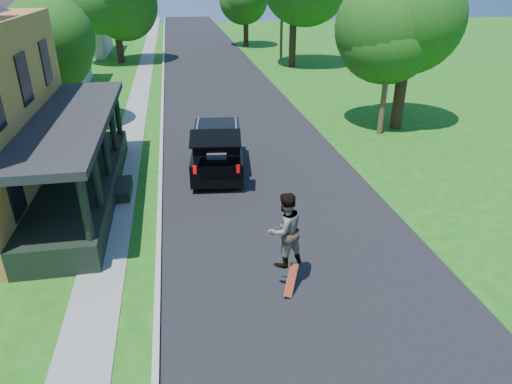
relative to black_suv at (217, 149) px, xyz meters
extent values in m
plane|color=#165C12|center=(1.67, -7.72, -0.91)|extent=(140.00, 140.00, 0.00)
cube|color=black|center=(1.67, 12.28, -0.91)|extent=(8.00, 120.00, 0.02)
cube|color=#A2A29D|center=(-2.38, 12.28, -0.91)|extent=(0.15, 120.00, 0.12)
cube|color=gray|center=(-3.93, 12.28, -0.91)|extent=(1.30, 120.00, 0.03)
cube|color=gray|center=(-7.83, -1.72, -0.91)|extent=(6.50, 1.20, 0.03)
cube|color=black|center=(-5.13, -1.72, -0.46)|extent=(2.40, 10.00, 0.90)
cube|color=black|center=(-5.13, -1.72, 2.09)|extent=(2.60, 10.30, 0.25)
cube|color=beige|center=(-11.83, 16.28, 1.59)|extent=(8.00, 8.00, 5.00)
cube|color=beige|center=(-11.83, 32.28, 1.59)|extent=(8.00, 8.00, 5.00)
cube|color=black|center=(0.00, 0.00, -0.22)|extent=(2.50, 4.89, 0.91)
cube|color=black|center=(0.02, 0.16, 0.51)|extent=(2.14, 3.10, 0.59)
cube|color=black|center=(0.02, 0.16, 0.83)|extent=(2.19, 3.20, 0.09)
cube|color=black|center=(-0.26, -2.28, 1.27)|extent=(1.92, 1.18, 0.41)
cube|color=#37373C|center=(-0.16, -1.40, 0.10)|extent=(0.82, 0.72, 0.48)
cube|color=silver|center=(-0.77, 0.25, 0.92)|extent=(0.36, 2.57, 0.06)
cube|color=silver|center=(0.80, 0.07, 0.92)|extent=(0.36, 2.57, 0.06)
cube|color=#990505|center=(-1.05, -2.22, 0.10)|extent=(0.13, 0.08, 0.32)
cube|color=#990505|center=(0.52, -2.40, 0.10)|extent=(0.13, 0.08, 0.32)
cylinder|color=black|center=(-0.68, 1.64, -0.55)|extent=(0.34, 0.75, 0.73)
cylinder|color=black|center=(1.03, 1.44, -0.55)|extent=(0.34, 0.75, 0.73)
cylinder|color=black|center=(-1.03, -1.44, -0.55)|extent=(0.34, 0.75, 0.73)
cylinder|color=black|center=(0.68, -1.64, -0.55)|extent=(0.34, 0.75, 0.73)
imported|color=black|center=(0.92, -8.07, 0.77)|extent=(1.20, 1.08, 2.02)
cube|color=#A82E0E|center=(1.03, -8.44, -0.51)|extent=(0.53, 0.60, 0.75)
cylinder|color=black|center=(-7.80, 7.56, 0.49)|extent=(0.60, 0.60, 2.80)
sphere|color=#2C6C1D|center=(-7.80, 7.56, 3.37)|extent=(5.22, 5.22, 4.46)
sphere|color=#2C6C1D|center=(-7.50, 7.22, 4.37)|extent=(4.52, 4.52, 3.86)
sphere|color=#2C6C1D|center=(-8.18, 8.00, 3.87)|extent=(4.64, 4.64, 3.96)
cylinder|color=black|center=(-6.18, 26.65, 0.82)|extent=(0.81, 0.81, 3.46)
sphere|color=#2C6C1D|center=(-6.18, 26.65, 4.40)|extent=(7.05, 7.05, 5.55)
cylinder|color=black|center=(9.87, 4.02, 0.53)|extent=(0.69, 0.69, 2.89)
sphere|color=#2C6C1D|center=(9.87, 4.02, 3.77)|extent=(6.29, 6.29, 5.38)
sphere|color=#2C6C1D|center=(10.34, 3.79, 4.96)|extent=(5.45, 5.45, 4.66)
sphere|color=#2C6C1D|center=(9.28, 4.34, 4.36)|extent=(5.59, 5.59, 4.78)
cylinder|color=black|center=(8.72, 21.96, 1.00)|extent=(0.78, 0.78, 3.82)
cylinder|color=black|center=(6.67, 34.66, 0.51)|extent=(0.63, 0.63, 2.84)
sphere|color=#2C6C1D|center=(6.67, 34.66, 3.55)|extent=(5.49, 5.49, 4.87)
cylinder|color=#4D3C24|center=(8.67, 3.33, 4.12)|extent=(0.32, 0.32, 10.06)
cylinder|color=#4D3C24|center=(8.67, 26.05, 3.07)|extent=(0.30, 0.30, 7.97)
camera|label=1|loc=(-1.53, -17.66, 6.61)|focal=32.00mm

